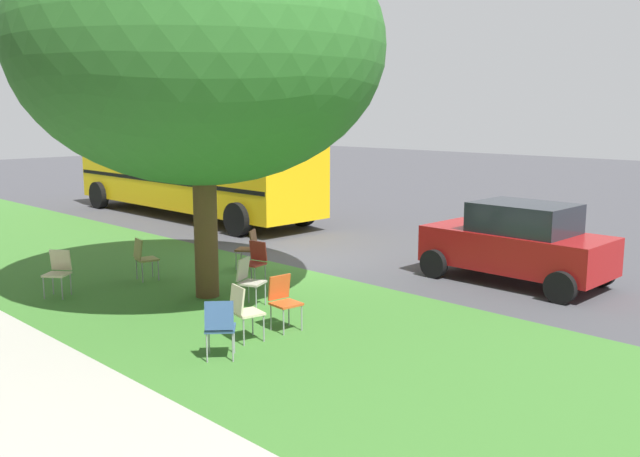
{
  "coord_description": "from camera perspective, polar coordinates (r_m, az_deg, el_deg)",
  "views": [
    {
      "loc": [
        -11.45,
        10.5,
        3.47
      ],
      "look_at": [
        -1.84,
        0.83,
        1.13
      ],
      "focal_mm": 38.53,
      "sensor_mm": 36.0,
      "label": 1
    }
  ],
  "objects": [
    {
      "name": "school_bus",
      "position": [
        23.12,
        -10.67,
        5.32
      ],
      "size": [
        10.4,
        2.8,
        2.88
      ],
      "color": "yellow",
      "rests_on": "ground"
    },
    {
      "name": "chair_2",
      "position": [
        13.88,
        -20.91,
        -3.2
      ],
      "size": [
        0.58,
        0.58,
        0.88
      ],
      "color": "beige",
      "rests_on": "ground"
    },
    {
      "name": "chair_3",
      "position": [
        15.28,
        -5.93,
        -1.46
      ],
      "size": [
        0.58,
        0.57,
        0.88
      ],
      "color": "brown",
      "rests_on": "ground"
    },
    {
      "name": "street_tree",
      "position": [
        12.85,
        -9.89,
        14.53
      ],
      "size": [
        6.64,
        6.64,
        7.04
      ],
      "color": "brown",
      "rests_on": "ground"
    },
    {
      "name": "chair_6",
      "position": [
        14.64,
        -14.45,
        -2.22
      ],
      "size": [
        0.49,
        0.5,
        0.88
      ],
      "color": "olive",
      "rests_on": "ground"
    },
    {
      "name": "grass_verge",
      "position": [
        14.02,
        -12.3,
        -4.82
      ],
      "size": [
        48.0,
        6.0,
        0.01
      ],
      "primitive_type": "cube",
      "color": "#3D752D",
      "rests_on": "ground"
    },
    {
      "name": "chair_5",
      "position": [
        10.52,
        -6.36,
        -6.62
      ],
      "size": [
        0.49,
        0.5,
        0.88
      ],
      "color": "beige",
      "rests_on": "ground"
    },
    {
      "name": "chair_1",
      "position": [
        12.37,
        -5.97,
        -4.12
      ],
      "size": [
        0.55,
        0.54,
        0.88
      ],
      "color": "#ADA393",
      "rests_on": "ground"
    },
    {
      "name": "ground",
      "position": [
        15.92,
        -2.59,
        -2.87
      ],
      "size": [
        80.0,
        80.0,
        0.0
      ],
      "primitive_type": "plane",
      "color": "#424247"
    },
    {
      "name": "chair_4",
      "position": [
        11.04,
        -3.06,
        -5.8
      ],
      "size": [
        0.46,
        0.46,
        0.88
      ],
      "color": "#C64C1E",
      "rests_on": "ground"
    },
    {
      "name": "chair_0",
      "position": [
        9.81,
        -8.32,
        -7.89
      ],
      "size": [
        0.59,
        0.59,
        0.88
      ],
      "color": "#335184",
      "rests_on": "ground"
    },
    {
      "name": "parked_car",
      "position": [
        14.52,
        16.11,
        -1.1
      ],
      "size": [
        3.7,
        1.92,
        1.65
      ],
      "color": "maroon",
      "rests_on": "ground"
    },
    {
      "name": "chair_7",
      "position": [
        13.9,
        -5.42,
        -2.58
      ],
      "size": [
        0.49,
        0.5,
        0.88
      ],
      "color": "#B7332D",
      "rests_on": "ground"
    }
  ]
}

